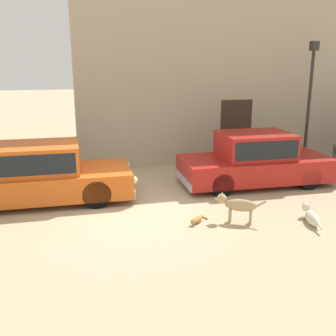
# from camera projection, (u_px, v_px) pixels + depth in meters

# --- Properties ---
(ground_plane) EXTENTS (80.00, 80.00, 0.00)m
(ground_plane) POSITION_uv_depth(u_px,v_px,m) (131.00, 210.00, 9.23)
(ground_plane) COLOR tan
(parked_sedan_nearest) EXTENTS (4.56, 1.79, 1.44)m
(parked_sedan_nearest) POSITION_uv_depth(u_px,v_px,m) (39.00, 174.00, 9.62)
(parked_sedan_nearest) COLOR #D15619
(parked_sedan_nearest) RESTS_ON ground_plane
(parked_sedan_second) EXTENTS (4.31, 1.82, 1.45)m
(parked_sedan_second) POSITION_uv_depth(u_px,v_px,m) (255.00, 159.00, 10.99)
(parked_sedan_second) COLOR #AD1E19
(parked_sedan_second) RESTS_ON ground_plane
(apartment_block) EXTENTS (14.93, 6.03, 8.60)m
(apartment_block) POSITION_uv_depth(u_px,v_px,m) (262.00, 36.00, 15.81)
(apartment_block) COLOR tan
(apartment_block) RESTS_ON ground_plane
(stray_dog_spotted) EXTENTS (1.02, 0.56, 0.66)m
(stray_dog_spotted) POSITION_uv_depth(u_px,v_px,m) (236.00, 205.00, 8.40)
(stray_dog_spotted) COLOR tan
(stray_dog_spotted) RESTS_ON ground_plane
(stray_dog_tan) EXTENTS (0.35, 1.05, 0.38)m
(stray_dog_tan) POSITION_uv_depth(u_px,v_px,m) (311.00, 216.00, 8.44)
(stray_dog_tan) COLOR beige
(stray_dog_tan) RESTS_ON ground_plane
(stray_cat) EXTENTS (0.48, 0.51, 0.16)m
(stray_cat) POSITION_uv_depth(u_px,v_px,m) (197.00, 220.00, 8.47)
(stray_cat) COLOR #B77F3D
(stray_cat) RESTS_ON ground_plane
(street_lamp) EXTENTS (0.22, 0.22, 3.93)m
(street_lamp) POSITION_uv_depth(u_px,v_px,m) (310.00, 88.00, 12.53)
(street_lamp) COLOR #2D2B28
(street_lamp) RESTS_ON ground_plane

